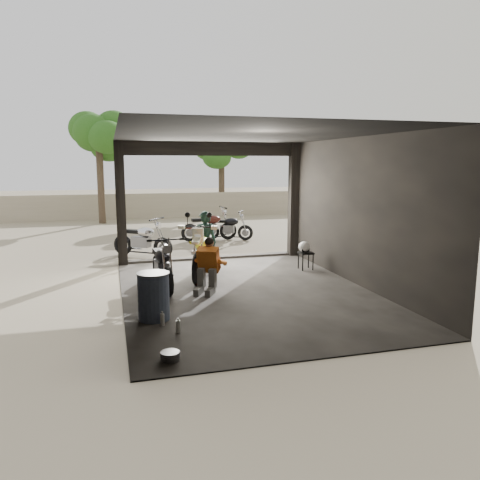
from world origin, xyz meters
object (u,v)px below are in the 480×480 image
left_bike (162,262)px  main_bike (203,250)px  outside_bike_b (209,224)px  sign_post (344,194)px  stool (306,255)px  oil_drum (154,297)px  outside_bike_c (228,225)px  mechanic (207,267)px  helmet (304,247)px  outside_bike_a (142,237)px  rider (205,243)px

left_bike → main_bike: bearing=30.9°
outside_bike_b → sign_post: sign_post is taller
main_bike → left_bike: main_bike is taller
stool → oil_drum: size_ratio=0.56×
left_bike → sign_post: sign_post is taller
outside_bike_b → outside_bike_c: 0.68m
oil_drum → mechanic: bearing=49.4°
left_bike → sign_post: bearing=16.4°
helmet → oil_drum: 4.86m
outside_bike_b → helmet: outside_bike_b is taller
outside_bike_a → helmet: size_ratio=5.56×
outside_bike_c → rider: size_ratio=0.98×
left_bike → stool: left_bike is taller
outside_bike_a → stool: 4.73m
outside_bike_c → outside_bike_b: bearing=117.4°
outside_bike_c → left_bike: bearing=-179.1°
left_bike → mechanic: left_bike is taller
left_bike → mechanic: bearing=-40.8°
outside_bike_a → sign_post: bearing=-69.9°
main_bike → outside_bike_c: size_ratio=1.31×
main_bike → helmet: main_bike is taller
outside_bike_b → outside_bike_c: bearing=-94.4°
outside_bike_c → sign_post: (2.35, -3.83, 1.29)m
rider → mechanic: 1.68m
left_bike → rider: size_ratio=1.11×
stool → outside_bike_a: bearing=143.5°
sign_post → rider: bearing=-157.7°
left_bike → stool: size_ratio=3.71×
left_bike → outside_bike_b: bearing=64.9°
helmet → outside_bike_b: bearing=109.4°
outside_bike_c → stool: bearing=-144.3°
sign_post → outside_bike_a: bearing=172.7°
rider → mechanic: (-0.29, -1.64, -0.22)m
sign_post → stool: bearing=-134.6°
main_bike → rider: size_ratio=1.29×
main_bike → helmet: 2.56m
main_bike → left_bike: 1.26m
outside_bike_c → helmet: bearing=-144.8°
main_bike → oil_drum: 3.10m
mechanic → helmet: (2.75, 1.40, 0.04)m
outside_bike_a → oil_drum: bearing=-145.3°
outside_bike_a → stool: bearing=-89.8°
mechanic → helmet: mechanic is taller
outside_bike_c → stool: (0.72, -5.03, -0.12)m
outside_bike_c → mechanic: size_ratio=1.37×
outside_bike_c → outside_bike_a: bearing=153.2°
helmet → oil_drum: (-3.95, -2.81, -0.18)m
stool → helmet: (-0.05, 0.00, 0.21)m
outside_bike_b → stool: 5.22m
outside_bike_b → rider: rider is taller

